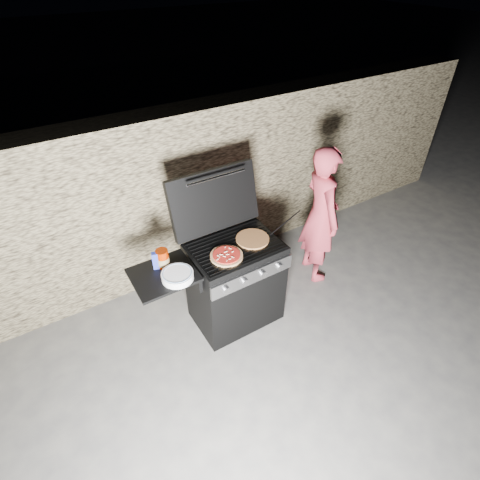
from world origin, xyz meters
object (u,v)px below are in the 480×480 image
sauce_jar (163,258)px  person (320,216)px  gas_grill (212,293)px  pizza_topped (227,255)px

sauce_jar → person: size_ratio=0.10×
gas_grill → person: (1.35, 0.12, 0.31)m
sauce_jar → person: (1.73, 0.03, -0.22)m
gas_grill → sauce_jar: (-0.38, 0.09, 0.53)m
pizza_topped → sauce_jar: sauce_jar is taller
pizza_topped → person: person is taller
gas_grill → person: 1.39m
pizza_topped → person: size_ratio=0.18×
pizza_topped → sauce_jar: (-0.49, 0.18, 0.05)m
gas_grill → pizza_topped: (0.11, -0.09, 0.47)m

